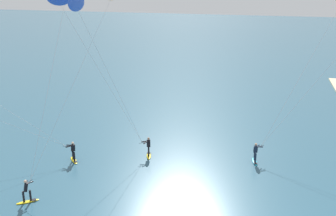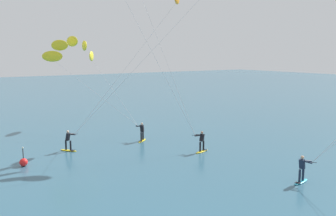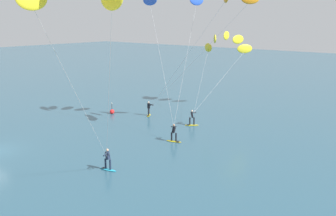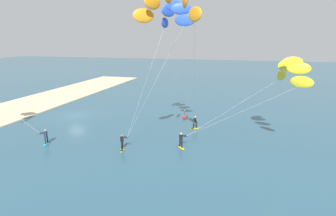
{
  "view_description": "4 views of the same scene",
  "coord_description": "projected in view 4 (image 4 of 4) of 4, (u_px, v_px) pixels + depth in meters",
  "views": [
    {
      "loc": [
        -20.54,
        3.99,
        15.11
      ],
      "look_at": [
        8.72,
        10.41,
        4.9
      ],
      "focal_mm": 44.57,
      "sensor_mm": 36.0,
      "label": 1
    },
    {
      "loc": [
        -7.43,
        -9.54,
        7.76
      ],
      "look_at": [
        8.77,
        15.09,
        3.32
      ],
      "focal_mm": 38.82,
      "sensor_mm": 36.0,
      "label": 2
    },
    {
      "loc": [
        32.88,
        -15.57,
        11.18
      ],
      "look_at": [
        10.24,
        11.53,
        3.34
      ],
      "focal_mm": 43.52,
      "sensor_mm": 36.0,
      "label": 3
    },
    {
      "loc": [
        34.18,
        23.96,
        11.22
      ],
      "look_at": [
        5.87,
        16.14,
        3.7
      ],
      "focal_mm": 28.87,
      "sensor_mm": 36.0,
      "label": 4
    }
  ],
  "objects": [
    {
      "name": "marker_buoy",
      "position": [
        184.0,
        117.0,
        38.88
      ],
      "size": [
        0.56,
        0.56,
        1.38
      ],
      "color": "red",
      "rests_on": "ground"
    },
    {
      "name": "kitesurfer_far_out",
      "position": [
        287.0,
        73.0,
        26.41
      ],
      "size": [
        6.5,
        12.57,
        9.58
      ],
      "color": "yellow",
      "rests_on": "ground"
    },
    {
      "name": "kitesurfer_downwind",
      "position": [
        170.0,
        14.0,
        21.11
      ],
      "size": [
        13.21,
        5.63,
        14.91
      ],
      "color": "yellow",
      "rests_on": "ground"
    },
    {
      "name": "kitesurfer_mid_water",
      "position": [
        172.0,
        19.0,
        27.17
      ],
      "size": [
        7.39,
        7.43,
        15.01
      ],
      "color": "yellow",
      "rests_on": "ground"
    },
    {
      "name": "ground_plane",
      "position": [
        76.0,
        115.0,
        40.88
      ],
      "size": [
        240.0,
        240.0,
        0.0
      ],
      "primitive_type": "plane",
      "color": "#2D566B"
    },
    {
      "name": "sand_strip",
      "position": [
        13.0,
        110.0,
        43.85
      ],
      "size": [
        80.0,
        11.24,
        0.16
      ],
      "primitive_type": "cube",
      "color": "beige",
      "rests_on": "ground"
    }
  ]
}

